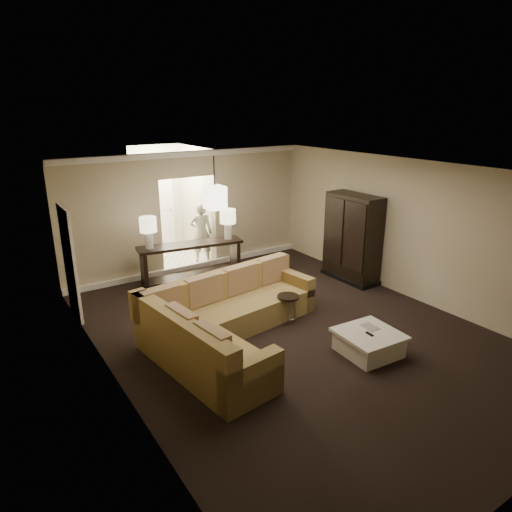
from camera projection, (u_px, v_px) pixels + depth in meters
ground at (292, 333)px, 7.95m from camera, size 8.00×8.00×0.00m
wall_back at (189, 212)px, 10.67m from camera, size 6.00×0.04×2.80m
wall_left at (113, 298)px, 5.94m from camera, size 0.04×8.00×2.80m
wall_right at (413, 231)px, 9.08m from camera, size 0.04×8.00×2.80m
ceiling at (297, 172)px, 7.07m from camera, size 6.00×8.00×0.02m
crown_molding at (187, 154)px, 10.21m from camera, size 6.00×0.10×0.12m
baseboard at (192, 266)px, 11.06m from camera, size 6.00×0.10×0.12m
side_door at (70, 263)px, 8.28m from camera, size 0.05×0.90×2.10m
foyer at (166, 206)px, 11.77m from camera, size 1.44×2.02×2.80m
sectional_sofa at (226, 321)px, 7.54m from camera, size 3.37×2.89×0.98m
coffee_table at (369, 342)px, 7.26m from camera, size 0.97×0.97×0.38m
console_table at (191, 259)px, 10.12m from camera, size 2.36×0.89×0.89m
armoire at (352, 240)px, 10.13m from camera, size 0.58×1.35×1.95m
drink_table at (288, 303)px, 8.29m from camera, size 0.40×0.40×0.50m
table_lamp_left at (148, 228)px, 9.52m from camera, size 0.36×0.36×0.68m
table_lamp_right at (228, 219)px, 10.21m from camera, size 0.36×0.36×0.68m
pendant_light at (215, 197)px, 9.47m from camera, size 0.38×0.38×1.09m
person at (201, 229)px, 11.33m from camera, size 0.72×0.62×1.68m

